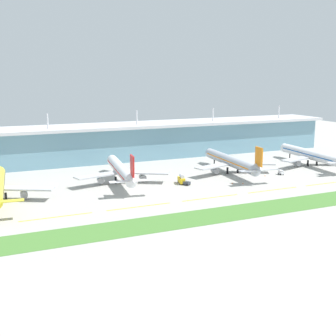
{
  "coord_description": "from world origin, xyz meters",
  "views": [
    {
      "loc": [
        -99.11,
        -165.75,
        52.98
      ],
      "look_at": [
        -7.11,
        39.11,
        7.0
      ],
      "focal_mm": 47.79,
      "sensor_mm": 36.0,
      "label": 1
    }
  ],
  "objects_px": {
    "airliner_near_middle": "(121,170)",
    "airliner_farthest": "(311,155)",
    "safety_cone_nose_front": "(243,183)",
    "safety_cone_right_wingtip": "(232,183)",
    "fuel_truck": "(181,179)",
    "baggage_cart": "(281,172)",
    "airliner_far_middle": "(232,162)",
    "pushback_tug": "(186,183)",
    "safety_cone_left_wingtip": "(265,175)"
  },
  "relations": [
    {
      "from": "airliner_near_middle",
      "to": "airliner_farthest",
      "type": "distance_m",
      "value": 119.64
    },
    {
      "from": "safety_cone_nose_front",
      "to": "safety_cone_right_wingtip",
      "type": "xyz_separation_m",
      "value": [
        -4.56,
        2.78,
        0.0
      ]
    },
    {
      "from": "fuel_truck",
      "to": "safety_cone_nose_front",
      "type": "xyz_separation_m",
      "value": [
        28.03,
        -13.2,
        -1.91
      ]
    },
    {
      "from": "airliner_near_middle",
      "to": "baggage_cart",
      "type": "height_order",
      "value": "airliner_near_middle"
    },
    {
      "from": "fuel_truck",
      "to": "airliner_near_middle",
      "type": "bearing_deg",
      "value": 151.84
    },
    {
      "from": "airliner_far_middle",
      "to": "safety_cone_nose_front",
      "type": "xyz_separation_m",
      "value": [
        -8.83,
        -24.92,
        -6.1
      ]
    },
    {
      "from": "safety_cone_nose_front",
      "to": "airliner_farthest",
      "type": "bearing_deg",
      "value": 20.07
    },
    {
      "from": "pushback_tug",
      "to": "airliner_near_middle",
      "type": "bearing_deg",
      "value": 147.02
    },
    {
      "from": "safety_cone_right_wingtip",
      "to": "fuel_truck",
      "type": "bearing_deg",
      "value": 156.06
    },
    {
      "from": "fuel_truck",
      "to": "pushback_tug",
      "type": "distance_m",
      "value": 3.75
    },
    {
      "from": "pushback_tug",
      "to": "safety_cone_nose_front",
      "type": "xyz_separation_m",
      "value": [
        27.36,
        -9.7,
        -0.75
      ]
    },
    {
      "from": "airliner_far_middle",
      "to": "airliner_farthest",
      "type": "distance_m",
      "value": 55.75
    },
    {
      "from": "airliner_near_middle",
      "to": "pushback_tug",
      "type": "xyz_separation_m",
      "value": [
        27.65,
        -17.94,
        -5.35
      ]
    },
    {
      "from": "airliner_farthest",
      "to": "safety_cone_nose_front",
      "type": "xyz_separation_m",
      "value": [
        -64.56,
        -23.59,
        -6.1
      ]
    },
    {
      "from": "pushback_tug",
      "to": "baggage_cart",
      "type": "height_order",
      "value": "baggage_cart"
    },
    {
      "from": "fuel_truck",
      "to": "airliner_far_middle",
      "type": "bearing_deg",
      "value": 17.64
    },
    {
      "from": "airliner_far_middle",
      "to": "fuel_truck",
      "type": "xyz_separation_m",
      "value": [
        -36.87,
        -11.72,
        -4.19
      ]
    },
    {
      "from": "airliner_far_middle",
      "to": "safety_cone_right_wingtip",
      "type": "height_order",
      "value": "airliner_far_middle"
    },
    {
      "from": "safety_cone_nose_front",
      "to": "baggage_cart",
      "type": "bearing_deg",
      "value": 17.39
    },
    {
      "from": "airliner_far_middle",
      "to": "safety_cone_right_wingtip",
      "type": "xyz_separation_m",
      "value": [
        -13.39,
        -22.14,
        -6.1
      ]
    },
    {
      "from": "safety_cone_right_wingtip",
      "to": "airliner_far_middle",
      "type": "bearing_deg",
      "value": 58.84
    },
    {
      "from": "pushback_tug",
      "to": "safety_cone_left_wingtip",
      "type": "bearing_deg",
      "value": 0.76
    },
    {
      "from": "safety_cone_nose_front",
      "to": "safety_cone_right_wingtip",
      "type": "bearing_deg",
      "value": 148.63
    },
    {
      "from": "airliner_near_middle",
      "to": "safety_cone_nose_front",
      "type": "bearing_deg",
      "value": -26.68
    },
    {
      "from": "pushback_tug",
      "to": "safety_cone_right_wingtip",
      "type": "relative_size",
      "value": 7.16
    },
    {
      "from": "pushback_tug",
      "to": "safety_cone_left_wingtip",
      "type": "height_order",
      "value": "pushback_tug"
    },
    {
      "from": "airliner_farthest",
      "to": "airliner_near_middle",
      "type": "bearing_deg",
      "value": 178.06
    },
    {
      "from": "airliner_farthest",
      "to": "safety_cone_nose_front",
      "type": "distance_m",
      "value": 69.01
    },
    {
      "from": "airliner_near_middle",
      "to": "airliner_farthest",
      "type": "relative_size",
      "value": 1.0
    },
    {
      "from": "airliner_far_middle",
      "to": "pushback_tug",
      "type": "distance_m",
      "value": 39.63
    },
    {
      "from": "baggage_cart",
      "to": "fuel_truck",
      "type": "bearing_deg",
      "value": 176.73
    },
    {
      "from": "pushback_tug",
      "to": "baggage_cart",
      "type": "distance_m",
      "value": 58.7
    },
    {
      "from": "fuel_truck",
      "to": "safety_cone_left_wingtip",
      "type": "relative_size",
      "value": 10.89
    },
    {
      "from": "baggage_cart",
      "to": "pushback_tug",
      "type": "bearing_deg",
      "value": -179.89
    },
    {
      "from": "baggage_cart",
      "to": "airliner_far_middle",
      "type": "bearing_deg",
      "value": 146.12
    },
    {
      "from": "airliner_far_middle",
      "to": "safety_cone_left_wingtip",
      "type": "xyz_separation_m",
      "value": [
        12.26,
        -14.58,
        -6.1
      ]
    },
    {
      "from": "safety_cone_nose_front",
      "to": "safety_cone_right_wingtip",
      "type": "distance_m",
      "value": 5.34
    },
    {
      "from": "pushback_tug",
      "to": "fuel_truck",
      "type": "bearing_deg",
      "value": 100.9
    },
    {
      "from": "baggage_cart",
      "to": "safety_cone_left_wingtip",
      "type": "height_order",
      "value": "baggage_cart"
    },
    {
      "from": "airliner_near_middle",
      "to": "safety_cone_right_wingtip",
      "type": "relative_size",
      "value": 95.04
    },
    {
      "from": "airliner_farthest",
      "to": "safety_cone_left_wingtip",
      "type": "bearing_deg",
      "value": -163.05
    },
    {
      "from": "fuel_truck",
      "to": "pushback_tug",
      "type": "relative_size",
      "value": 1.52
    },
    {
      "from": "baggage_cart",
      "to": "safety_cone_left_wingtip",
      "type": "bearing_deg",
      "value": 177.02
    },
    {
      "from": "airliner_near_middle",
      "to": "safety_cone_left_wingtip",
      "type": "relative_size",
      "value": 95.04
    },
    {
      "from": "airliner_far_middle",
      "to": "airliner_farthest",
      "type": "bearing_deg",
      "value": -1.37
    },
    {
      "from": "baggage_cart",
      "to": "safety_cone_nose_front",
      "type": "relative_size",
      "value": 5.46
    },
    {
      "from": "safety_cone_left_wingtip",
      "to": "airliner_farthest",
      "type": "bearing_deg",
      "value": 16.95
    },
    {
      "from": "fuel_truck",
      "to": "airliner_farthest",
      "type": "bearing_deg",
      "value": 6.4
    },
    {
      "from": "safety_cone_nose_front",
      "to": "safety_cone_left_wingtip",
      "type": "bearing_deg",
      "value": 26.12
    },
    {
      "from": "airliner_near_middle",
      "to": "fuel_truck",
      "type": "bearing_deg",
      "value": -28.16
    }
  ]
}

